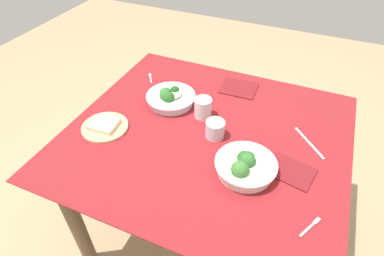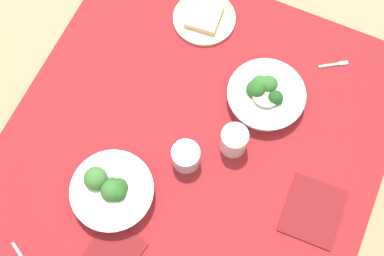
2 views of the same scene
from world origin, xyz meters
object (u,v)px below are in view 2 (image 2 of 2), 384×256
Objects in this scene: water_glass_side at (234,141)px; water_glass_center at (186,157)px; fork_by_far_bowl at (335,64)px; napkin_folded_upper at (313,211)px; broccoli_bowl_near at (265,94)px; bread_side_plate at (204,18)px; broccoli_bowl_far at (112,190)px.

water_glass_center is at bearing 132.56° from water_glass_side.
napkin_folded_upper is (-0.47, -0.09, 0.00)m from fork_by_far_bowl.
napkin_folded_upper is (-0.27, -0.26, -0.03)m from broccoli_bowl_near.
water_glass_center reaches higher than bread_side_plate.
water_glass_center reaches higher than fork_by_far_bowl.
water_glass_center is at bearing -162.62° from bread_side_plate.
broccoli_bowl_far is at bearing -157.76° from fork_by_far_bowl.
broccoli_bowl_near is 2.78× the size of fork_by_far_bowl.
bread_side_plate is at bearing 34.65° from water_glass_side.
napkin_folded_upper is at bearing -112.31° from fork_by_far_bowl.
fork_by_far_bowl is at bearing -31.78° from water_glass_center.
bread_side_plate is at bearing 148.65° from fork_by_far_bowl.
broccoli_bowl_near is at bearing -32.19° from broccoli_bowl_far.
broccoli_bowl_near is 0.37m from napkin_folded_upper.
water_glass_side is (-0.18, 0.03, 0.02)m from broccoli_bowl_near.
fork_by_far_bowl is at bearing -26.49° from water_glass_side.
broccoli_bowl_far is 0.58m from napkin_folded_upper.
water_glass_side is 0.30m from napkin_folded_upper.
napkin_folded_upper is (0.01, -0.39, -0.04)m from water_glass_center.
broccoli_bowl_far is 0.80m from fork_by_far_bowl.
napkin_folded_upper reaches higher than fork_by_far_bowl.
fork_by_far_bowl is 0.48m from napkin_folded_upper.
broccoli_bowl_near is 2.87× the size of water_glass_center.
bread_side_plate is at bearing -0.40° from broccoli_bowl_far.
water_glass_side is 1.10× the size of fork_by_far_bowl.
fork_by_far_bowl is at bearing 11.13° from napkin_folded_upper.
broccoli_bowl_far is 1.31× the size of napkin_folded_upper.
broccoli_bowl_far reaches higher than broccoli_bowl_near.
broccoli_bowl_far is 2.85× the size of water_glass_center.
napkin_folded_upper is (-0.09, -0.29, -0.04)m from water_glass_side.
water_glass_side is at bearing -43.25° from broccoli_bowl_far.
water_glass_side is at bearing -145.35° from bread_side_plate.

